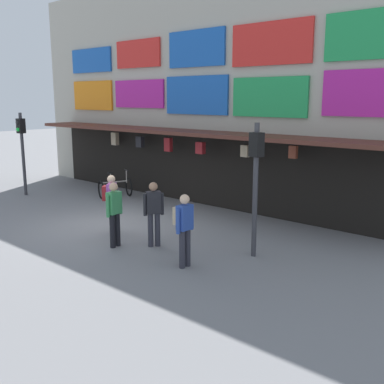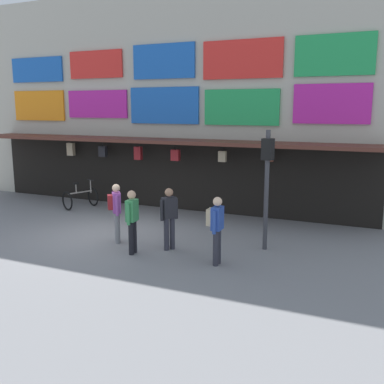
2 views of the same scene
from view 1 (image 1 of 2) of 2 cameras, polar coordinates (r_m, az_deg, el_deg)
The scene contains 9 objects.
ground_plane at distance 13.99m, azimuth -10.19°, elevation -4.08°, with size 80.00×80.00×0.00m, color slate.
shopfront at distance 16.68m, azimuth 1.93°, elevation 12.40°, with size 18.00×2.60×8.00m.
traffic_light_near at distance 18.84m, azimuth -20.50°, elevation 6.04°, with size 0.30×0.33×3.20m.
traffic_light_far at distance 10.75m, azimuth 8.02°, elevation 2.91°, with size 0.32×0.35×3.20m.
bicycle_parked at distance 17.69m, azimuth -9.57°, elevation 0.58°, with size 1.10×1.34×1.05m.
pedestrian_in_green at distance 12.82m, azimuth -10.08°, elevation -0.99°, with size 0.47×0.48×1.68m.
pedestrian_in_blue at distance 10.19m, azimuth -1.02°, elevation -4.12°, with size 0.36×0.53×1.68m.
pedestrian_in_yellow at distance 11.73m, azimuth -9.68°, elevation -2.34°, with size 0.26×0.53×1.68m.
pedestrian_in_white at distance 11.64m, azimuth -4.81°, elevation -2.33°, with size 0.38×0.46×1.68m.
Camera 1 is at (10.61, -8.31, 3.76)m, focal length 42.69 mm.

